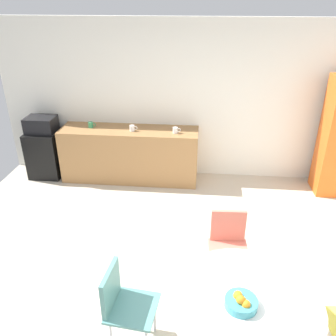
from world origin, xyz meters
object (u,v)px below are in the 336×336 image
object	(u,v)px
mug_green	(132,128)
mug_red	(175,130)
chair_coral	(228,240)
fruit_bowl	(241,302)
mug_white	(91,125)
mini_fridge	(46,153)
round_table	(243,310)
microwave	(41,125)
chair_teal	(121,299)

from	to	relation	value
mug_green	mug_red	xyz separation A→B (m)	(0.70, -0.03, 0.00)
chair_coral	fruit_bowl	xyz separation A→B (m)	(0.02, -1.10, 0.27)
fruit_bowl	mug_white	xyz separation A→B (m)	(-2.19, 3.38, 0.16)
mini_fridge	mug_red	distance (m)	2.33
round_table	chair_coral	size ratio (longest dim) A/B	1.48
mug_white	microwave	bearing A→B (deg)	-177.96
fruit_bowl	chair_coral	bearing A→B (deg)	90.88
chair_teal	round_table	bearing A→B (deg)	-5.88
chair_coral	mug_white	bearing A→B (deg)	133.62
mug_white	round_table	bearing A→B (deg)	-56.08
round_table	chair_teal	size ratio (longest dim) A/B	1.48
fruit_bowl	microwave	bearing A→B (deg)	132.18
mug_green	mug_red	size ratio (longest dim) A/B	1.00
mini_fridge	chair_coral	distance (m)	3.76
fruit_bowl	mug_green	xyz separation A→B (m)	(-1.47, 3.29, 0.16)
chair_coral	fruit_bowl	world-z (taller)	fruit_bowl
mini_fridge	fruit_bowl	size ratio (longest dim) A/B	3.14
microwave	mug_red	distance (m)	2.27
mug_white	mug_red	bearing A→B (deg)	-4.64
mug_green	mug_red	bearing A→B (deg)	-2.07
chair_teal	fruit_bowl	distance (m)	1.04
chair_coral	mug_red	size ratio (longest dim) A/B	6.43
microwave	round_table	size ratio (longest dim) A/B	0.39
mini_fridge	round_table	bearing A→B (deg)	-46.86
chair_coral	fruit_bowl	size ratio (longest dim) A/B	3.25
chair_teal	mug_white	bearing A→B (deg)	110.48
microwave	mug_white	xyz separation A→B (m)	(0.85, 0.03, 0.02)
chair_teal	mini_fridge	bearing A→B (deg)	122.80
mini_fridge	mug_red	size ratio (longest dim) A/B	6.22
chair_coral	fruit_bowl	distance (m)	1.13
round_table	chair_coral	world-z (taller)	chair_coral
mug_red	round_table	bearing A→B (deg)	-75.84
microwave	round_table	xyz separation A→B (m)	(3.07, -3.28, -0.31)
mug_white	mug_green	world-z (taller)	same
round_table	mug_green	xyz separation A→B (m)	(-1.51, 3.22, 0.32)
chair_teal	mug_green	xyz separation A→B (m)	(-0.48, 3.11, 0.43)
microwave	fruit_bowl	bearing A→B (deg)	-47.82
chair_coral	chair_teal	bearing A→B (deg)	-136.41
round_table	chair_coral	xyz separation A→B (m)	(-0.06, 1.03, -0.10)
microwave	chair_teal	size ratio (longest dim) A/B	0.58
microwave	mug_white	world-z (taller)	microwave
round_table	chair_teal	distance (m)	1.04
mug_white	mug_green	xyz separation A→B (m)	(0.71, -0.09, 0.00)
microwave	chair_coral	bearing A→B (deg)	-36.67
microwave	mug_red	size ratio (longest dim) A/B	3.72
chair_coral	mug_red	distance (m)	2.33
mug_green	mug_white	bearing A→B (deg)	172.86
mug_green	chair_teal	bearing A→B (deg)	-81.20
mug_red	microwave	bearing A→B (deg)	177.86
microwave	chair_coral	size ratio (longest dim) A/B	0.58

